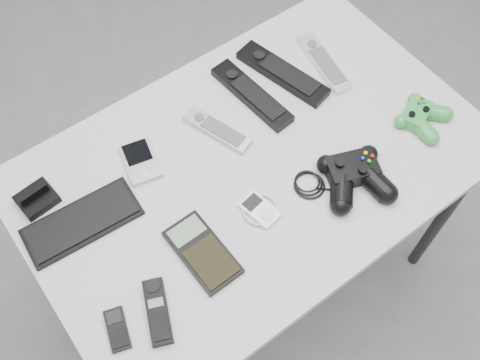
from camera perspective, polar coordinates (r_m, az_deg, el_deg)
floor at (r=1.97m, az=-1.66°, el=-9.37°), size 3.50×3.50×0.00m
desk at (r=1.37m, az=1.39°, el=0.40°), size 1.08×0.70×0.72m
pda_keyboard at (r=1.28m, az=-15.76°, el=-4.10°), size 0.26×0.12×0.02m
dock_bracket at (r=1.33m, az=-20.07°, el=-1.59°), size 0.09×0.08×0.04m
pda at (r=1.33m, az=-10.08°, el=1.90°), size 0.10×0.13×0.02m
remote_silver_a at (r=1.36m, az=-2.35°, el=5.16°), size 0.10×0.18×0.02m
remote_black_a at (r=1.42m, az=1.19°, el=8.71°), size 0.08×0.25×0.03m
remote_black_b at (r=1.47m, az=4.34°, el=10.81°), size 0.12×0.27×0.03m
remote_silver_b at (r=1.51m, az=8.48°, el=11.75°), size 0.09×0.21×0.02m
mobile_phone at (r=1.18m, az=-12.36°, el=-14.58°), size 0.06×0.09×0.01m
cordless_handset at (r=1.17m, az=-8.37°, el=-13.07°), size 0.09×0.14×0.02m
calculator at (r=1.21m, az=-3.84°, el=-7.29°), size 0.09×0.18×0.02m
mp3_player at (r=1.25m, az=2.06°, el=-3.05°), size 0.09×0.10×0.02m
controller_black at (r=1.30m, az=11.57°, el=0.54°), size 0.31×0.26×0.05m
controller_green at (r=1.44m, az=17.93°, el=6.23°), size 0.16×0.16×0.04m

